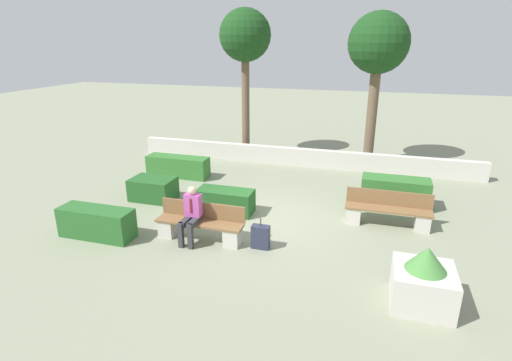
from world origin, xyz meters
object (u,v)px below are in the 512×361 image
Objects in this scene: bench_front at (200,226)px; tree_center_left at (378,46)px; tree_leftmost at (245,39)px; bench_left_side at (388,213)px; suitcase at (261,237)px; planter_corner_left at (423,281)px; person_seated_man at (191,212)px.

bench_front is 9.54m from tree_center_left.
tree_center_left is at bearing 5.86° from tree_leftmost.
suitcase is at bearing -148.02° from bench_left_side.
suitcase is at bearing 0.21° from bench_front.
bench_front is 4.97m from planter_corner_left.
planter_corner_left is at bearing -11.39° from person_seated_man.
person_seated_man is 9.56m from tree_center_left.
planter_corner_left is 0.21× the size of tree_center_left.
bench_left_side is 3.30m from planter_corner_left.
tree_center_left reaches higher than bench_front.
planter_corner_left is (4.98, -1.00, -0.26)m from person_seated_man.
suitcase is at bearing 160.95° from planter_corner_left.
tree_leftmost is 4.91m from tree_center_left.
bench_front reaches higher than suitcase.
tree_center_left is (2.10, 7.90, 4.03)m from suitcase.
planter_corner_left is at bearing -13.37° from bench_front.
planter_corner_left reaches higher than bench_left_side.
tree_center_left is at bearing 65.09° from person_seated_man.
planter_corner_left is 3.55m from suitcase.
planter_corner_left is 0.20× the size of tree_leftmost.
bench_front is at bearing 44.94° from person_seated_man.
tree_center_left is at bearing 75.12° from suitcase.
person_seated_man is 8.54m from tree_leftmost.
planter_corner_left is 9.91m from tree_center_left.
bench_front is at bearing -158.83° from bench_left_side.
tree_center_left is (4.87, 0.50, -0.27)m from tree_leftmost.
bench_left_side is (4.28, 2.10, 0.00)m from bench_front.
tree_center_left is (3.59, 7.90, 3.96)m from bench_front.
tree_center_left reaches higher than suitcase.
tree_leftmost is (-1.28, 7.40, 4.22)m from bench_front.
planter_corner_left is at bearing -85.16° from bench_left_side.
tree_leftmost is at bearing 98.56° from person_seated_man.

